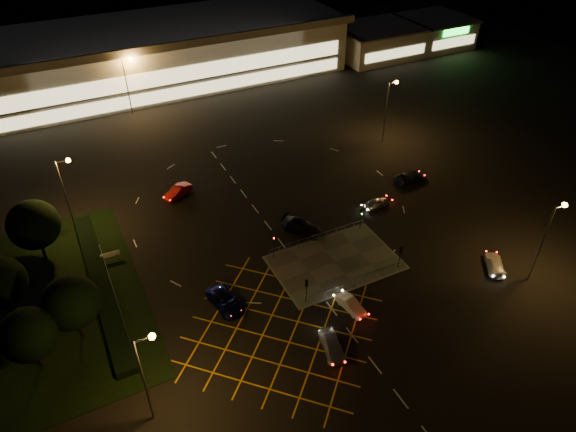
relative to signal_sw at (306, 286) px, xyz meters
name	(u,v)px	position (x,y,z in m)	size (l,w,h in m)	color
ground	(312,258)	(4.00, 5.99, -2.37)	(180.00, 180.00, 0.00)	black
pedestrian_island	(335,263)	(6.00, 3.99, -2.31)	(14.00, 9.00, 0.12)	#4C4944
grass_verge	(54,302)	(-24.00, 11.99, -2.33)	(18.00, 30.00, 0.08)	black
hedge	(101,284)	(-19.00, 11.99, -1.87)	(2.00, 26.00, 1.00)	black
supermarket	(162,52)	(4.00, 67.95, 2.95)	(72.00, 26.50, 10.50)	beige
retail_unit_a	(377,41)	(50.00, 59.97, 0.85)	(18.80, 14.80, 6.35)	beige
retail_unit_b	(434,31)	(66.00, 59.95, 0.85)	(14.80, 14.80, 6.35)	beige
streetlight_sw	(146,368)	(-17.56, -6.01, 4.20)	(1.78, 0.56, 10.03)	slate
streetlight_se	(548,232)	(24.44, -8.01, 4.20)	(1.78, 0.56, 10.03)	slate
streetlight_nw	(67,185)	(-19.56, 23.99, 4.20)	(1.78, 0.56, 10.03)	slate
streetlight_ne	(389,103)	(28.44, 25.99, 4.20)	(1.78, 0.56, 10.03)	slate
streetlight_far_left	(128,79)	(-5.56, 53.99, 4.20)	(1.78, 0.56, 10.03)	slate
streetlight_far_right	(326,41)	(34.44, 55.99, 4.20)	(1.78, 0.56, 10.03)	slate
signal_sw	(306,286)	(0.00, 0.00, 0.00)	(0.28, 0.30, 3.15)	black
signal_se	(400,252)	(12.00, 0.00, 0.00)	(0.28, 0.30, 3.15)	black
signal_nw	(273,242)	(0.00, 7.99, 0.00)	(0.28, 0.30, 3.15)	black
signal_ne	(361,215)	(12.00, 7.99, 0.00)	(0.28, 0.30, 3.15)	black
tree_a	(28,335)	(-26.00, 3.99, 1.97)	(5.04, 5.04, 6.86)	black
tree_c	(34,225)	(-24.00, 19.99, 2.59)	(5.76, 5.76, 7.84)	black
tree_e	(71,303)	(-22.00, 5.99, 2.28)	(5.40, 5.40, 7.35)	black
car_near_silver	(332,346)	(-0.78, -6.72, -1.63)	(1.74, 4.33, 1.47)	silver
car_queue_white	(351,305)	(3.74, -2.93, -1.75)	(1.30, 3.73, 1.23)	silver
car_left_blue	(226,301)	(-7.80, 3.32, -1.65)	(2.38, 5.17, 1.44)	#0C124B
car_far_dkgrey	(302,226)	(5.28, 10.99, -1.59)	(2.16, 5.32, 1.54)	black
car_right_silver	(377,203)	(16.76, 11.18, -1.73)	(1.49, 3.71, 1.26)	#9B9CA2
car_circ_red	(178,191)	(-6.21, 25.58, -1.65)	(1.51, 4.34, 1.43)	maroon
car_east_grey	(410,177)	(24.65, 14.34, -1.71)	(2.20, 4.76, 1.32)	black
car_approach_white	(495,264)	(21.87, -4.95, -1.73)	(1.78, 4.37, 1.27)	silver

